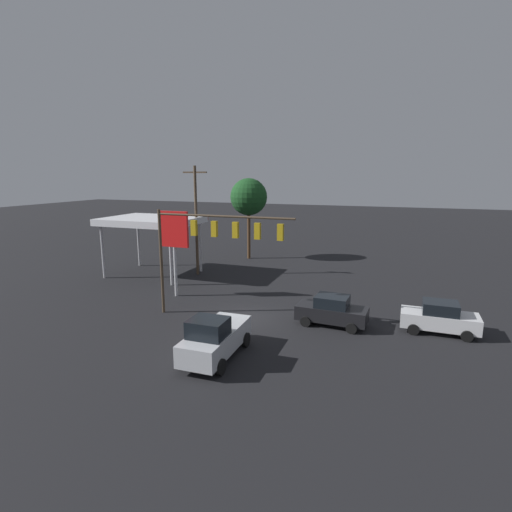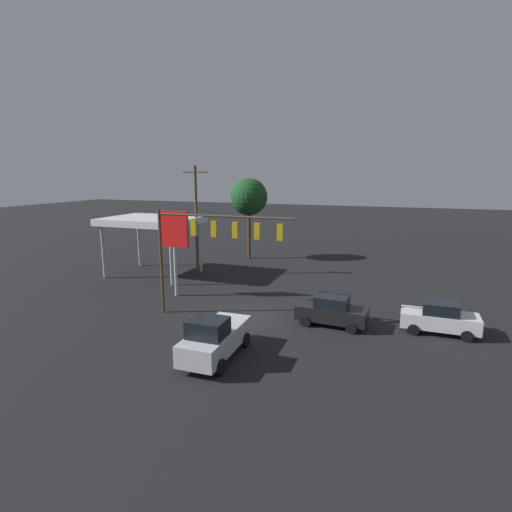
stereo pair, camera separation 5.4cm
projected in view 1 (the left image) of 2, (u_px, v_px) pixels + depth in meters
The scene contains 9 objects.
ground_plane at pixel (246, 317), 26.72m from camera, with size 200.00×200.00×0.00m, color black.
traffic_signal_assembly at pixel (214, 236), 25.32m from camera, with size 9.40×0.43×7.14m.
utility_pole at pixel (196, 218), 37.13m from camera, with size 2.40×0.26×10.18m.
gas_station_canopy at pixel (152, 222), 37.17m from camera, with size 8.38×6.60×5.47m.
price_sign at pixel (174, 234), 30.49m from camera, with size 2.41×0.27×6.67m.
pickup_parked at pixel (215, 338), 20.61m from camera, with size 2.30×5.22×2.40m.
sedan_far at pixel (332, 311), 25.21m from camera, with size 4.50×2.27×1.93m.
sedan_waiting at pixel (439, 318), 24.00m from camera, with size 4.42×2.09×1.93m.
street_tree at pixel (249, 197), 44.11m from camera, with size 4.10×4.10×9.00m.
Camera 1 is at (-9.31, 23.58, 9.42)m, focal length 28.00 mm.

